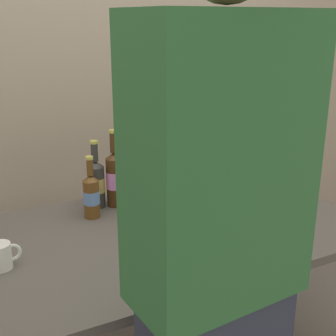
% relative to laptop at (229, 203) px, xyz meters
% --- Properties ---
extents(desk, '(1.52, 0.89, 0.75)m').
position_rel_laptop_xyz_m(desk, '(-0.30, -0.01, -0.16)').
color(desk, '#56514C').
rests_on(desk, ground).
extents(laptop, '(0.38, 0.37, 0.22)m').
position_rel_laptop_xyz_m(laptop, '(0.00, 0.00, 0.00)').
color(laptop, '#B7BABC').
rests_on(laptop, desk).
extents(beer_bottle_brown, '(0.08, 0.08, 0.34)m').
position_rel_laptop_xyz_m(beer_bottle_brown, '(-0.39, 0.30, 0.08)').
color(beer_bottle_brown, '#472B14').
rests_on(beer_bottle_brown, desk).
extents(beer_bottle_dark, '(0.07, 0.07, 0.26)m').
position_rel_laptop_xyz_m(beer_bottle_dark, '(-0.53, 0.23, 0.05)').
color(beer_bottle_dark, brown).
rests_on(beer_bottle_dark, desk).
extents(beer_bottle_amber, '(0.06, 0.06, 0.28)m').
position_rel_laptop_xyz_m(beer_bottle_amber, '(-0.34, 0.16, 0.06)').
color(beer_bottle_amber, '#1E5123').
rests_on(beer_bottle_amber, desk).
extents(beer_bottle_green, '(0.08, 0.08, 0.30)m').
position_rel_laptop_xyz_m(beer_bottle_green, '(-0.47, 0.32, 0.07)').
color(beer_bottle_green, '#333333').
rests_on(beer_bottle_green, desk).
extents(person_figure, '(0.43, 0.30, 1.80)m').
position_rel_laptop_xyz_m(person_figure, '(-0.49, -0.66, 0.12)').
color(person_figure, '#2D3347').
rests_on(person_figure, ground).
extents(coffee_mug, '(0.11, 0.08, 0.09)m').
position_rel_laptop_xyz_m(coffee_mug, '(-0.92, -0.03, -0.00)').
color(coffee_mug, white).
rests_on(coffee_mug, desk).
extents(back_wall, '(6.00, 0.10, 2.60)m').
position_rel_laptop_xyz_m(back_wall, '(-0.30, 0.85, 0.50)').
color(back_wall, tan).
rests_on(back_wall, ground).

